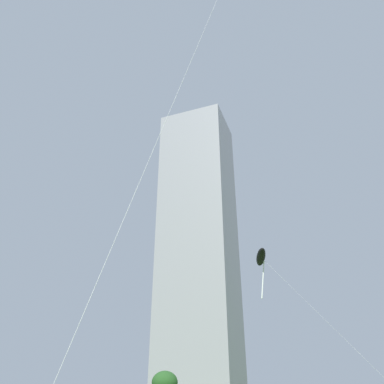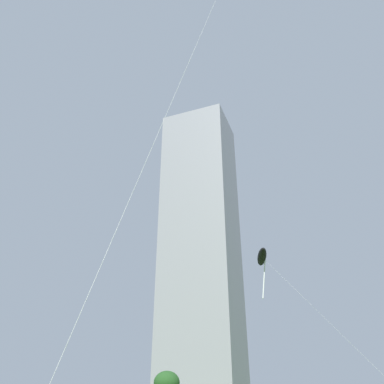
{
  "view_description": "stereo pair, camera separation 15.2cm",
  "coord_description": "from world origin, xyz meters",
  "views": [
    {
      "loc": [
        8.96,
        -8.65,
        1.7
      ],
      "look_at": [
        -1.57,
        8.63,
        13.35
      ],
      "focal_mm": 36.67,
      "sensor_mm": 36.0,
      "label": 1
    },
    {
      "loc": [
        9.09,
        -8.57,
        1.7
      ],
      "look_at": [
        -1.57,
        8.63,
        13.35
      ],
      "focal_mm": 36.67,
      "sensor_mm": 36.0,
      "label": 2
    }
  ],
  "objects": [
    {
      "name": "kite_flying_0",
      "position": [
        -2.15,
        20.51,
        13.12
      ],
      "size": [
        11.23,
        4.82,
        13.6
      ],
      "color": "silver",
      "rests_on": "ground"
    },
    {
      "name": "park_tree_2",
      "position": [
        -20.9,
        34.07,
        5.22
      ],
      "size": [
        3.12,
        3.12,
        6.6
      ],
      "color": "brown",
      "rests_on": "ground"
    },
    {
      "name": "distant_highrise_1",
      "position": [
        -49.71,
        91.51,
        48.63
      ],
      "size": [
        24.88,
        22.23,
        97.25
      ],
      "primitive_type": "cube",
      "rotation": [
        0.0,
        0.0,
        0.19
      ],
      "color": "#939399",
      "rests_on": "ground"
    }
  ]
}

